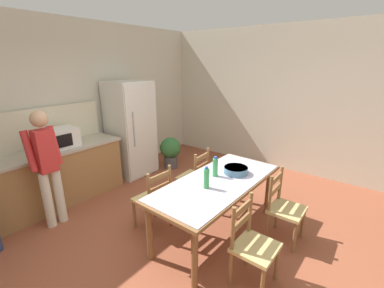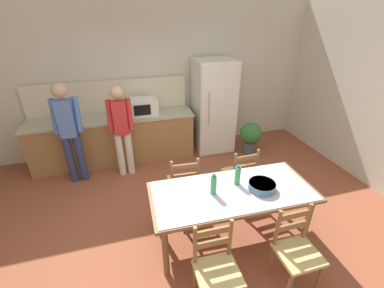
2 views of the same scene
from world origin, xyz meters
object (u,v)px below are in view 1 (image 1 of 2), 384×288
Objects in this scene: chair_side_near_right at (284,208)px; person_at_counter at (47,163)px; bottle_off_centre at (215,167)px; serving_bowl at (236,170)px; potted_plant at (170,150)px; bottle_near_centre at (206,178)px; chair_side_far_right at (195,177)px; microwave at (60,138)px; refrigerator at (131,129)px; chair_side_far_left at (154,199)px; dining_table at (217,187)px; chair_side_near_left at (252,245)px.

person_at_counter is at bearing 120.89° from chair_side_near_right.
serving_bowl is (0.24, -0.18, -0.07)m from bottle_off_centre.
serving_bowl is at bearing -115.14° from potted_plant.
bottle_near_centre reaches higher than chair_side_far_right.
microwave reaches higher than bottle_near_centre.
refrigerator is 2.05m from chair_side_far_left.
chair_side_near_right is (0.84, -1.46, 0.00)m from chair_side_far_left.
dining_table is 7.32× the size of bottle_near_centre.
refrigerator is 2.38m from bottle_off_centre.
chair_side_near_right is at bearing 123.35° from chair_side_far_left.
bottle_near_centre is (-0.89, -2.41, -0.04)m from refrigerator.
person_at_counter is at bearing 125.44° from bottle_off_centre.
chair_side_far_right is at bearing -123.41° from potted_plant.
dining_table is at bearing -134.05° from bottle_off_centre.
bottle_near_centre is 0.36m from bottle_off_centre.
bottle_near_centre reaches higher than chair_side_near_right.
person_at_counter is (-0.95, 1.91, 0.02)m from bottle_near_centre.
chair_side_near_right reaches higher than serving_bowl.
microwave is 0.55× the size of chair_side_far_right.
serving_bowl is 0.35× the size of chair_side_far_right.
microwave is at bearing 101.55° from bottle_near_centre.
chair_side_near_right is at bearing -0.53° from chair_side_near_left.
person_at_counter is (-0.77, 1.19, 0.47)m from chair_side_far_left.
bottle_off_centre reaches higher than chair_side_far_right.
chair_side_far_left is (0.32, -1.71, -0.62)m from microwave.
refrigerator reaches higher than person_at_counter.
chair_side_far_left is at bearing 103.77° from bottle_near_centre.
chair_side_near_left is 1.44m from chair_side_far_left.
bottle_off_centre is 1.00m from chair_side_near_right.
chair_side_far_left reaches higher than potted_plant.
refrigerator is 1.90m from person_at_counter.
chair_side_near_right is at bearing -60.15° from dining_table.
potted_plant is at bearing 51.94° from bottle_near_centre.
serving_bowl is at bearing 136.91° from chair_side_far_left.
bottle_near_centre is at bearing -164.23° from bottle_off_centre.
potted_plant is at bearing 56.67° from dining_table.
dining_table is 2.17× the size of chair_side_far_left.
chair_side_near_left is at bearing -123.03° from dining_table.
refrigerator is 2.04× the size of chair_side_far_right.
bottle_off_centre is at bearing -103.26° from refrigerator.
microwave is 1.85× the size of bottle_near_centre.
chair_side_far_left is 1.00× the size of chair_side_near_right.
dining_table is 0.88m from chair_side_far_left.
serving_bowl is 0.20× the size of person_at_counter.
chair_side_far_right is (-0.18, -1.71, -0.49)m from refrigerator.
refrigerator is at bearing 71.53° from chair_side_near_left.
chair_side_near_left and chair_side_far_left have the same top height.
refrigerator reaches higher than chair_side_near_left.
chair_side_far_left is (-0.52, 0.63, -0.45)m from bottle_off_centre.
potted_plant is (1.77, 2.70, -0.06)m from chair_side_near_left.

